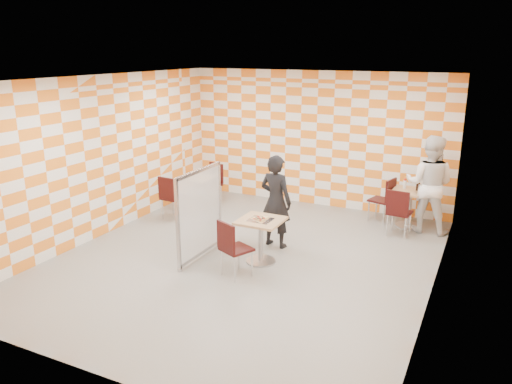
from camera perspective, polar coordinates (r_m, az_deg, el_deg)
room_shell at (r=8.55m, az=0.40°, el=2.91°), size 7.00×7.00×7.00m
main_table at (r=8.27m, az=0.55°, el=-4.74°), size 0.70×0.70×0.75m
second_table at (r=10.38m, az=17.18°, el=-1.11°), size 0.70×0.70×0.75m
empty_table at (r=11.04m, az=-6.82°, el=0.53°), size 0.70×0.70×0.75m
chair_main_front at (r=7.72m, az=-2.80°, el=-6.05°), size 0.56×0.57×0.92m
chair_second_front at (r=9.74m, az=15.98°, el=-1.91°), size 0.46×0.47×0.92m
chair_second_side at (r=10.49m, az=14.56°, el=-0.52°), size 0.52×0.51×0.92m
chair_empty_near at (r=10.46m, az=-9.75°, el=-0.28°), size 0.45×0.46×0.92m
chair_empty_far at (r=11.49m, az=-4.92°, el=1.38°), size 0.52×0.53×0.92m
partition at (r=8.42m, az=-6.44°, el=-2.43°), size 0.08×1.38×1.55m
man_dark at (r=8.86m, az=2.27°, el=-1.07°), size 0.67×0.49×1.68m
man_white at (r=10.12m, az=19.18°, el=0.85°), size 0.95×0.76×1.89m
pizza_on_foil at (r=8.17m, az=0.51°, el=-3.08°), size 0.40×0.40×0.04m
sport_bottle at (r=10.42m, az=16.64°, el=0.88°), size 0.06×0.06×0.20m
soda_bottle at (r=10.33m, az=18.02°, el=0.73°), size 0.07×0.07×0.23m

